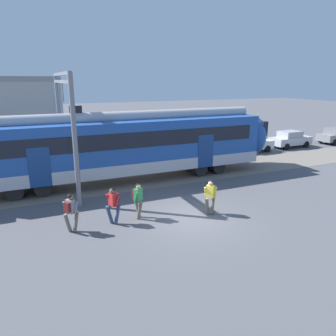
{
  "coord_description": "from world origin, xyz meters",
  "views": [
    {
      "loc": [
        -6.62,
        -12.26,
        6.12
      ],
      "look_at": [
        0.21,
        3.1,
        1.6
      ],
      "focal_mm": 35.0,
      "sensor_mm": 36.0,
      "label": 1
    }
  ],
  "objects_px": {
    "pedestrian_green": "(138,198)",
    "parked_car_silver": "(290,139)",
    "parked_car_grey": "(336,135)",
    "parked_car_white": "(250,143)",
    "pedestrian_grey": "(70,210)",
    "pedestrian_red": "(113,202)",
    "pedestrian_yellow": "(210,194)"
  },
  "relations": [
    {
      "from": "pedestrian_grey",
      "to": "pedestrian_yellow",
      "type": "relative_size",
      "value": 1.0
    },
    {
      "from": "pedestrian_grey",
      "to": "pedestrian_yellow",
      "type": "height_order",
      "value": "same"
    },
    {
      "from": "pedestrian_yellow",
      "to": "parked_car_silver",
      "type": "relative_size",
      "value": 0.41
    },
    {
      "from": "parked_car_grey",
      "to": "pedestrian_grey",
      "type": "bearing_deg",
      "value": -160.18
    },
    {
      "from": "pedestrian_red",
      "to": "parked_car_silver",
      "type": "relative_size",
      "value": 0.41
    },
    {
      "from": "pedestrian_red",
      "to": "parked_car_white",
      "type": "height_order",
      "value": "pedestrian_red"
    },
    {
      "from": "pedestrian_grey",
      "to": "pedestrian_red",
      "type": "xyz_separation_m",
      "value": [
        1.82,
        0.1,
        0.0
      ]
    },
    {
      "from": "parked_car_silver",
      "to": "parked_car_grey",
      "type": "xyz_separation_m",
      "value": [
        5.81,
        -0.2,
        0.0
      ]
    },
    {
      "from": "pedestrian_grey",
      "to": "pedestrian_yellow",
      "type": "bearing_deg",
      "value": -6.34
    },
    {
      "from": "pedestrian_green",
      "to": "parked_car_white",
      "type": "distance_m",
      "value": 16.67
    },
    {
      "from": "parked_car_grey",
      "to": "parked_car_white",
      "type": "bearing_deg",
      "value": 179.86
    },
    {
      "from": "pedestrian_green",
      "to": "parked_car_grey",
      "type": "distance_m",
      "value": 26.0
    },
    {
      "from": "pedestrian_grey",
      "to": "parked_car_white",
      "type": "bearing_deg",
      "value": 30.54
    },
    {
      "from": "pedestrian_grey",
      "to": "pedestrian_red",
      "type": "height_order",
      "value": "same"
    },
    {
      "from": "parked_car_silver",
      "to": "pedestrian_red",
      "type": "bearing_deg",
      "value": -153.15
    },
    {
      "from": "pedestrian_green",
      "to": "parked_car_silver",
      "type": "height_order",
      "value": "pedestrian_green"
    },
    {
      "from": "pedestrian_red",
      "to": "parked_car_grey",
      "type": "relative_size",
      "value": 0.41
    },
    {
      "from": "parked_car_silver",
      "to": "pedestrian_green",
      "type": "bearing_deg",
      "value": -152.06
    },
    {
      "from": "parked_car_white",
      "to": "parked_car_grey",
      "type": "bearing_deg",
      "value": -0.14
    },
    {
      "from": "pedestrian_green",
      "to": "parked_car_silver",
      "type": "distance_m",
      "value": 20.8
    },
    {
      "from": "pedestrian_yellow",
      "to": "parked_car_white",
      "type": "relative_size",
      "value": 0.41
    },
    {
      "from": "pedestrian_green",
      "to": "parked_car_grey",
      "type": "relative_size",
      "value": 0.41
    },
    {
      "from": "pedestrian_grey",
      "to": "pedestrian_green",
      "type": "xyz_separation_m",
      "value": [
        2.99,
        0.24,
        0.0
      ]
    },
    {
      "from": "pedestrian_green",
      "to": "parked_car_silver",
      "type": "relative_size",
      "value": 0.41
    },
    {
      "from": "parked_car_white",
      "to": "pedestrian_green",
      "type": "bearing_deg",
      "value": -144.95
    },
    {
      "from": "pedestrian_grey",
      "to": "pedestrian_red",
      "type": "bearing_deg",
      "value": 3.02
    },
    {
      "from": "parked_car_white",
      "to": "parked_car_grey",
      "type": "relative_size",
      "value": 0.99
    },
    {
      "from": "pedestrian_red",
      "to": "parked_car_white",
      "type": "bearing_deg",
      "value": 33.27
    },
    {
      "from": "pedestrian_green",
      "to": "parked_car_silver",
      "type": "bearing_deg",
      "value": 27.94
    },
    {
      "from": "parked_car_white",
      "to": "parked_car_silver",
      "type": "relative_size",
      "value": 1.0
    },
    {
      "from": "pedestrian_red",
      "to": "pedestrian_yellow",
      "type": "height_order",
      "value": "same"
    },
    {
      "from": "pedestrian_red",
      "to": "parked_car_white",
      "type": "distance_m",
      "value": 17.72
    }
  ]
}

